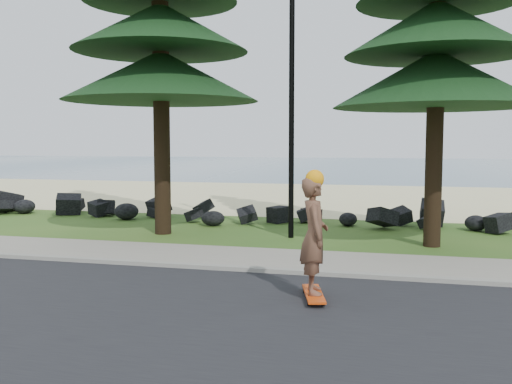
% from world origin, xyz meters
% --- Properties ---
extents(ground, '(160.00, 160.00, 0.00)m').
position_xyz_m(ground, '(0.00, 0.00, 0.00)').
color(ground, '#2B551A').
rests_on(ground, ground).
extents(road, '(160.00, 7.00, 0.02)m').
position_xyz_m(road, '(0.00, -4.50, 0.01)').
color(road, black).
rests_on(road, ground).
extents(kerb, '(160.00, 0.20, 0.10)m').
position_xyz_m(kerb, '(0.00, -0.90, 0.05)').
color(kerb, gray).
rests_on(kerb, ground).
extents(sidewalk, '(160.00, 2.00, 0.08)m').
position_xyz_m(sidewalk, '(0.00, 0.20, 0.04)').
color(sidewalk, gray).
rests_on(sidewalk, ground).
extents(beach_sand, '(160.00, 15.00, 0.01)m').
position_xyz_m(beach_sand, '(0.00, 14.50, 0.01)').
color(beach_sand, beige).
rests_on(beach_sand, ground).
extents(ocean, '(160.00, 58.00, 0.01)m').
position_xyz_m(ocean, '(0.00, 51.00, 0.00)').
color(ocean, '#3E6477').
rests_on(ocean, ground).
extents(seawall_boulders, '(60.00, 2.40, 1.10)m').
position_xyz_m(seawall_boulders, '(0.00, 5.60, 0.00)').
color(seawall_boulders, black).
rests_on(seawall_boulders, ground).
extents(lamp_post, '(0.25, 0.14, 8.14)m').
position_xyz_m(lamp_post, '(0.00, 3.20, 4.13)').
color(lamp_post, black).
rests_on(lamp_post, ground).
extents(skateboarder, '(0.59, 1.13, 2.04)m').
position_xyz_m(skateboarder, '(1.44, -2.54, 1.03)').
color(skateboarder, '#C93E0B').
rests_on(skateboarder, ground).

